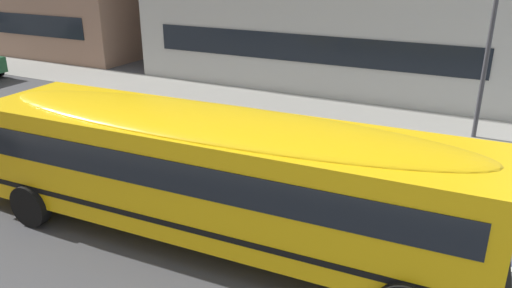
# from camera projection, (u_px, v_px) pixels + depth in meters

# --- Properties ---
(ground_plane) EXTENTS (400.00, 400.00, 0.00)m
(ground_plane) POSITION_uv_depth(u_px,v_px,m) (129.00, 177.00, 12.94)
(ground_plane) COLOR #424244
(sidewalk_far) EXTENTS (120.00, 3.00, 0.01)m
(sidewalk_far) POSITION_uv_depth(u_px,v_px,m) (263.00, 101.00, 19.60)
(sidewalk_far) COLOR gray
(sidewalk_far) RESTS_ON ground_plane
(lane_centreline) EXTENTS (110.00, 0.16, 0.01)m
(lane_centreline) POSITION_uv_depth(u_px,v_px,m) (129.00, 177.00, 12.94)
(lane_centreline) COLOR silver
(lane_centreline) RESTS_ON ground_plane
(school_bus) EXTENTS (12.02, 2.87, 2.67)m
(school_bus) POSITION_uv_depth(u_px,v_px,m) (205.00, 166.00, 9.64)
(school_bus) COLOR yellow
(school_bus) RESTS_ON ground_plane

